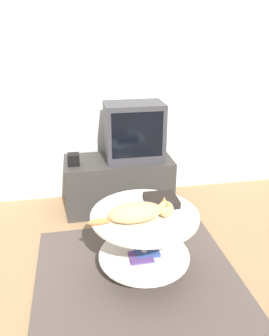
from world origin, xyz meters
name	(u,v)px	position (x,y,z in m)	size (l,w,h in m)	color
ground_plane	(138,281)	(0.00, 0.00, 0.00)	(12.00, 12.00, 0.00)	#93704C
wall_back	(110,73)	(0.00, 1.46, 1.30)	(8.00, 0.05, 2.60)	silver
rug	(138,280)	(0.00, 0.00, 0.01)	(1.48, 1.45, 0.02)	#4C423D
tv_stand	(119,183)	(0.02, 1.13, 0.26)	(1.05, 0.50, 0.52)	#33302D
tv	(134,131)	(0.18, 1.12, 0.79)	(0.55, 0.35, 0.55)	#333338
speaker	(74,159)	(-0.41, 1.06, 0.57)	(0.11, 0.11, 0.11)	black
coffee_table	(144,235)	(0.06, 0.07, 0.35)	(0.75, 0.75, 0.50)	#B2B2B7
dvd_box	(161,200)	(0.21, 0.20, 0.55)	(0.23, 0.21, 0.05)	black
cat	(139,212)	(0.00, 0.01, 0.58)	(0.59, 0.21, 0.13)	tan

